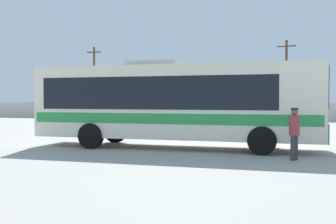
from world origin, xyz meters
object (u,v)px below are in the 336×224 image
Objects in this scene: coach_bus_cream_green at (172,101)px; parked_car_third_silver at (206,113)px; utility_pole_near at (286,78)px; roadside_tree_midleft at (176,77)px; parked_car_leftmost_grey at (87,112)px; utility_pole_far at (94,80)px; attendant_by_bus_door at (294,130)px; roadside_tree_left at (72,85)px; parked_car_second_dark_blue at (140,112)px.

parked_car_third_silver is (-2.46, 20.43, -1.12)m from coach_bus_cream_green.
roadside_tree_midleft is (-12.53, 4.62, 0.58)m from utility_pole_near.
parked_car_third_silver reaches higher than parked_car_leftmost_grey.
coach_bus_cream_green is 1.45× the size of utility_pole_far.
coach_bus_cream_green is 26.42m from utility_pole_near.
attendant_by_bus_door is 0.27× the size of roadside_tree_midleft.
coach_bus_cream_green is 2.22× the size of roadside_tree_left.
parked_car_second_dark_blue is at bearing -155.28° from utility_pole_near.
roadside_tree_left is at bearing 161.75° from parked_car_third_silver.
parked_car_second_dark_blue is 0.85× the size of roadside_tree_left.
coach_bus_cream_green is at bearing -58.18° from utility_pole_far.
attendant_by_bus_door is 0.22× the size of utility_pole_near.
parked_car_leftmost_grey is at bearing -163.35° from utility_pole_near.
roadside_tree_midleft is (-5.52, 10.12, 3.88)m from parked_car_third_silver.
parked_car_third_silver is 0.53× the size of utility_pole_near.
utility_pole_near reaches higher than roadside_tree_midleft.
parked_car_leftmost_grey is 12.67m from roadside_tree_midleft.
utility_pole_near is 0.97× the size of utility_pole_far.
utility_pole_far is (-21.51, 1.43, 0.13)m from utility_pole_near.
roadside_tree_left is at bearing -179.93° from utility_pole_near.
roadside_tree_midleft is (6.34, 10.26, 3.89)m from parked_car_leftmost_grey.
utility_pole_near is at bearing 0.07° from roadside_tree_left.
utility_pole_near is 1.49× the size of roadside_tree_left.
parked_car_leftmost_grey is at bearing -69.43° from utility_pole_far.
utility_pole_far reaches higher than parked_car_leftmost_grey.
parked_car_second_dark_blue is 1.07× the size of parked_car_third_silver.
attendant_by_bus_door is 35.42m from roadside_tree_midleft.
parked_car_second_dark_blue is at bearing 113.36° from coach_bus_cream_green.
coach_bus_cream_green reaches higher than parked_car_third_silver.
utility_pole_near is (-0.27, 28.19, 3.12)m from attendant_by_bus_door.
parked_car_second_dark_blue is 6.15m from parked_car_third_silver.
roadside_tree_midleft is at bearing 111.30° from attendant_by_bus_door.
roadside_tree_left reaches higher than attendant_by_bus_door.
utility_pole_near is (13.13, 6.04, 3.30)m from parked_car_second_dark_blue.
coach_bus_cream_green is 2.49× the size of parked_car_leftmost_grey.
coach_bus_cream_green is 1.84× the size of roadside_tree_midleft.
utility_pole_far is (-8.39, 7.47, 3.43)m from parked_car_second_dark_blue.
roadside_tree_midleft is (-7.98, 30.55, 2.76)m from coach_bus_cream_green.
utility_pole_far reaches higher than parked_car_second_dark_blue.
coach_bus_cream_green is at bearing 154.81° from attendant_by_bus_door.
roadside_tree_left is 0.83× the size of roadside_tree_midleft.
coach_bus_cream_green is 32.19m from roadside_tree_left.
roadside_tree_midleft is at bearing 86.77° from parked_car_second_dark_blue.
roadside_tree_midleft is at bearing 58.31° from parked_car_leftmost_grey.
attendant_by_bus_door reaches higher than parked_car_second_dark_blue.
utility_pole_far reaches higher than attendant_by_bus_door.
roadside_tree_left reaches higher than parked_car_leftmost_grey.
parked_car_leftmost_grey is at bearing 130.31° from attendant_by_bus_door.
attendant_by_bus_door is 28.37m from utility_pole_near.
utility_pole_near is (4.54, 25.93, 2.18)m from coach_bus_cream_green.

